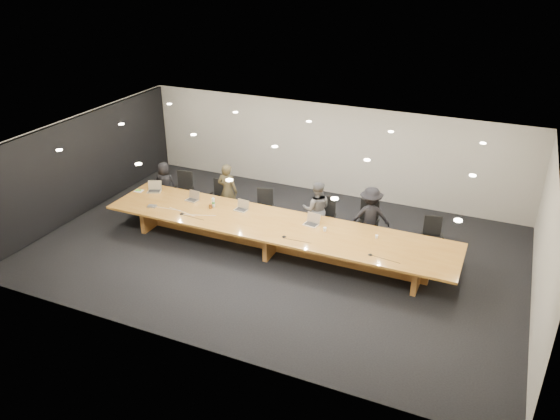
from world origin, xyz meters
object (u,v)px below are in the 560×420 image
object	(u,v)px
conference_table	(275,232)
mic_right	(370,254)
person_c	(317,209)
person_d	(370,217)
paper_cup_near	(325,229)
chair_far_left	(183,190)
chair_mid_right	(325,218)
laptop_a	(154,187)
chair_far_right	(432,237)
mic_left	(182,213)
laptop_b	(192,196)
water_bottle	(213,203)
person_b	(228,191)
paper_cup_far	(377,237)
chair_left	(217,198)
laptop_d	(311,220)
av_box	(152,206)
chair_right	(366,223)
person_a	(165,184)
mic_center	(284,236)
amber_mug	(211,206)
chair_mid_left	(264,208)
laptop_c	(241,206)

from	to	relation	value
conference_table	mic_right	bearing A→B (deg)	-11.49
person_c	person_d	world-z (taller)	person_d
paper_cup_near	chair_far_left	bearing A→B (deg)	167.45
paper_cup_near	person_d	bearing A→B (deg)	54.26
chair_mid_right	laptop_a	size ratio (longest dim) A/B	3.03
chair_far_right	mic_left	world-z (taller)	chair_far_right
laptop_b	water_bottle	xyz separation A→B (m)	(0.73, -0.10, -0.01)
person_b	mic_left	distance (m)	1.69
paper_cup_far	chair_left	bearing A→B (deg)	169.54
laptop_d	paper_cup_near	bearing A→B (deg)	-13.48
laptop_d	av_box	xyz separation A→B (m)	(-4.22, -0.72, -0.12)
av_box	person_b	bearing A→B (deg)	35.59
conference_table	chair_right	bearing A→B (deg)	33.58
person_a	mic_center	size ratio (longest dim) A/B	11.89
person_b	amber_mug	size ratio (longest dim) A/B	14.32
mic_right	chair_far_left	bearing A→B (deg)	164.19
chair_far_left	mic_left	xyz separation A→B (m)	(1.07, -1.66, 0.21)
chair_mid_right	person_d	world-z (taller)	person_d
chair_mid_right	person_b	xyz separation A→B (m)	(-2.88, 0.01, 0.25)
chair_far_left	chair_far_right	xyz separation A→B (m)	(7.13, 0.11, -0.04)
chair_far_left	chair_right	xyz separation A→B (m)	(5.46, 0.12, 0.02)
person_d	chair_mid_left	bearing A→B (deg)	-18.81
chair_far_left	mic_left	world-z (taller)	chair_far_left
chair_mid_right	paper_cup_near	bearing A→B (deg)	-78.96
chair_mid_right	person_d	bearing A→B (deg)	-3.19
person_b	laptop_b	distance (m)	1.05
conference_table	amber_mug	distance (m)	1.95
chair_mid_right	person_a	world-z (taller)	person_a
chair_mid_left	chair_far_right	bearing A→B (deg)	-15.06
mic_left	person_a	bearing A→B (deg)	135.41
laptop_d	mic_center	distance (m)	0.92
chair_left	amber_mug	xyz separation A→B (m)	(0.44, -1.05, 0.28)
chair_left	chair_right	world-z (taller)	chair_right
chair_mid_left	amber_mug	world-z (taller)	chair_mid_left
amber_mug	mic_left	bearing A→B (deg)	-129.72
conference_table	mic_center	xyz separation A→B (m)	(0.47, -0.53, 0.24)
laptop_d	mic_center	world-z (taller)	laptop_d
laptop_c	av_box	size ratio (longest dim) A/B	1.50
chair_far_left	laptop_c	bearing A→B (deg)	-27.00
conference_table	paper_cup_far	xyz separation A→B (m)	(2.49, 0.30, 0.27)
mic_left	mic_right	xyz separation A→B (m)	(4.99, -0.06, -0.00)
person_d	mic_center	distance (m)	2.40
chair_far_left	mic_center	world-z (taller)	chair_far_left
laptop_a	laptop_d	xyz separation A→B (m)	(4.75, -0.12, -0.01)
person_a	person_c	xyz separation A→B (m)	(4.73, 0.01, 0.10)
chair_mid_right	mic_right	world-z (taller)	chair_mid_right
chair_mid_right	paper_cup_near	world-z (taller)	chair_mid_right
person_c	person_b	bearing A→B (deg)	-19.73
chair_left	mic_left	bearing A→B (deg)	-85.09
amber_mug	laptop_a	bearing A→B (deg)	171.75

